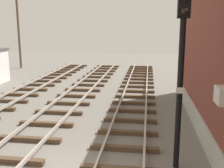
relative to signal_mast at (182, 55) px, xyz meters
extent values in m
cube|color=#4C3826|center=(-1.74, 0.95, -3.49)|extent=(2.50, 0.24, 0.18)
cube|color=#4C3826|center=(-1.74, 2.46, -3.49)|extent=(2.50, 0.24, 0.18)
cube|color=#4C3826|center=(-1.74, 3.98, -3.49)|extent=(2.50, 0.24, 0.18)
cube|color=#4C3826|center=(-1.74, 5.49, -3.49)|extent=(2.50, 0.24, 0.18)
cube|color=#4C3826|center=(-1.74, 7.01, -3.49)|extent=(2.50, 0.24, 0.18)
cube|color=#4C3826|center=(-1.74, 8.52, -3.49)|extent=(2.50, 0.24, 0.18)
cube|color=#4C3826|center=(-1.74, 10.04, -3.49)|extent=(2.50, 0.24, 0.18)
cube|color=#4C3826|center=(-1.74, 11.55, -3.49)|extent=(2.50, 0.24, 0.18)
cube|color=#4C3826|center=(-1.74, 13.07, -3.49)|extent=(2.50, 0.24, 0.18)
cube|color=#4C3826|center=(-1.74, 14.58, -3.49)|extent=(2.50, 0.24, 0.18)
cube|color=#4C3826|center=(-1.74, 16.09, -3.49)|extent=(2.50, 0.24, 0.18)
cube|color=#4C3826|center=(-1.74, 17.61, -3.49)|extent=(2.50, 0.24, 0.18)
cube|color=#4C3826|center=(-1.74, 19.12, -3.49)|extent=(2.50, 0.24, 0.18)
cube|color=#4C3826|center=(-1.74, 20.64, -3.49)|extent=(2.50, 0.24, 0.18)
cube|color=#4C3826|center=(-1.74, 22.15, -3.49)|extent=(2.50, 0.24, 0.18)
cube|color=#4C3826|center=(-5.47, -0.46, -3.49)|extent=(2.50, 0.24, 0.18)
cube|color=#4C3826|center=(-5.47, 1.27, -3.49)|extent=(2.50, 0.24, 0.18)
cube|color=#4C3826|center=(-5.47, 3.01, -3.49)|extent=(2.50, 0.24, 0.18)
cube|color=#4C3826|center=(-5.47, 4.74, -3.49)|extent=(2.50, 0.24, 0.18)
cube|color=#4C3826|center=(-5.47, 6.47, -3.49)|extent=(2.50, 0.24, 0.18)
cube|color=#4C3826|center=(-5.47, 8.20, -3.49)|extent=(2.50, 0.24, 0.18)
cube|color=#4C3826|center=(-5.47, 9.93, -3.49)|extent=(2.50, 0.24, 0.18)
cube|color=#4C3826|center=(-5.47, 11.66, -3.49)|extent=(2.50, 0.24, 0.18)
cube|color=#4C3826|center=(-5.47, 13.39, -3.49)|extent=(2.50, 0.24, 0.18)
cube|color=#4C3826|center=(-5.47, 15.12, -3.49)|extent=(2.50, 0.24, 0.18)
cube|color=#4C3826|center=(-5.47, 16.85, -3.49)|extent=(2.50, 0.24, 0.18)
cube|color=#4C3826|center=(-5.47, 18.58, -3.49)|extent=(2.50, 0.24, 0.18)
cube|color=#4C3826|center=(-5.47, 20.31, -3.49)|extent=(2.50, 0.24, 0.18)
cube|color=#4C3826|center=(-5.47, 22.04, -3.49)|extent=(2.50, 0.24, 0.18)
cube|color=#4C3826|center=(-9.21, 6.49, -3.49)|extent=(2.50, 0.24, 0.18)
cube|color=#4C3826|center=(-9.21, 8.06, -3.49)|extent=(2.50, 0.24, 0.18)
cube|color=#4C3826|center=(-9.21, 9.62, -3.49)|extent=(2.50, 0.24, 0.18)
cube|color=#4C3826|center=(-9.21, 11.18, -3.49)|extent=(2.50, 0.24, 0.18)
cube|color=#4C3826|center=(-9.21, 12.75, -3.49)|extent=(2.50, 0.24, 0.18)
cube|color=#4C3826|center=(-9.21, 14.31, -3.49)|extent=(2.50, 0.24, 0.18)
cube|color=#4C3826|center=(-9.21, 15.87, -3.49)|extent=(2.50, 0.24, 0.18)
cube|color=#4C3826|center=(-9.21, 17.44, -3.49)|extent=(2.50, 0.24, 0.18)
cube|color=#4C3826|center=(-9.21, 19.00, -3.49)|extent=(2.50, 0.24, 0.18)
cube|color=#4C3826|center=(-9.21, 20.56, -3.49)|extent=(2.50, 0.24, 0.18)
cube|color=#4C3826|center=(-9.21, 22.13, -3.49)|extent=(2.50, 0.24, 0.18)
cylinder|color=black|center=(0.00, 0.02, -1.26)|extent=(0.18, 0.18, 4.63)
sphere|color=black|center=(0.00, -0.16, 1.24)|extent=(0.20, 0.20, 0.20)
cube|color=white|center=(0.00, -0.12, -1.03)|extent=(0.24, 0.03, 0.18)
cube|color=#B2B2AD|center=(1.17, 1.50, -3.13)|extent=(0.08, 18.15, 0.90)
cylinder|color=brown|center=(-14.93, 19.99, 0.82)|extent=(0.24, 0.24, 8.79)
camera|label=1|loc=(-0.97, -8.14, 0.79)|focal=43.40mm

